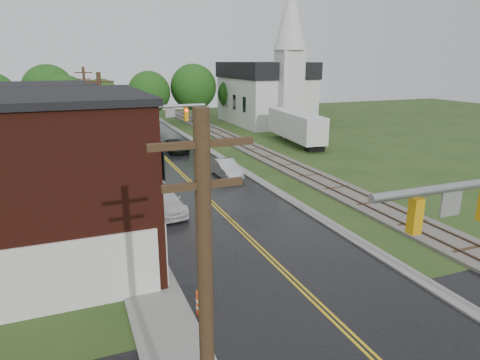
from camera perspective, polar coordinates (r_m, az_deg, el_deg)
main_road at (r=38.91m, az=-8.09°, el=1.10°), size 10.00×90.00×0.02m
curb_right at (r=45.05m, az=-2.96°, el=3.24°), size 0.80×70.00×0.12m
sidewalk_left at (r=33.20m, az=-16.40°, el=-1.97°), size 2.40×50.00×0.12m
yellow_house at (r=33.36m, az=-25.22°, el=2.93°), size 8.00×7.00×6.40m
darkred_building at (r=42.33m, az=-23.18°, el=4.22°), size 7.00×6.00×4.40m
church at (r=67.00m, az=3.73°, el=12.37°), size 10.40×18.40×20.00m
railroad at (r=46.68m, az=2.40°, el=3.82°), size 3.20×80.00×0.30m
traffic_signal_far at (r=34.38m, az=-12.84°, el=7.40°), size 7.34×0.43×7.20m
utility_pole_a at (r=8.55m, az=-4.48°, el=-20.20°), size 1.80×0.28×9.00m
utility_pole_b at (r=29.14m, az=-17.67°, el=5.10°), size 1.80×0.28×9.00m
utility_pole_c at (r=50.92m, az=-19.76°, el=9.18°), size 1.80×0.28×9.00m
tree_left_c at (r=47.10m, az=-28.12°, el=7.54°), size 6.00×6.00×7.65m
tree_left_e at (r=52.76m, az=-22.11°, el=9.26°), size 6.40×6.40×8.16m
suv_dark at (r=47.28m, az=-8.57°, el=4.50°), size 2.31×4.79×1.31m
sedan_silver at (r=36.74m, az=-1.93°, el=1.57°), size 1.71×4.56×1.49m
pickup_white at (r=28.59m, az=-10.22°, el=-2.85°), size 2.61×5.28×1.48m
semi_trailer at (r=51.38m, az=7.49°, el=7.23°), size 3.76×12.06×3.77m
construction_barrel at (r=17.65m, az=-4.97°, el=-15.97°), size 0.68×0.68×0.95m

